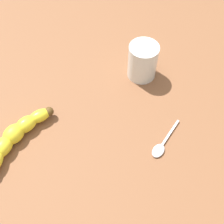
% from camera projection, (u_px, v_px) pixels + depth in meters
% --- Properties ---
extents(wooden_tabletop, '(1.20, 1.20, 0.03)m').
position_uv_depth(wooden_tabletop, '(87.00, 116.00, 0.69)').
color(wooden_tabletop, brown).
rests_on(wooden_tabletop, ground).
extents(banana, '(0.13, 0.17, 0.04)m').
position_uv_depth(banana, '(16.00, 136.00, 0.62)').
color(banana, yellow).
rests_on(banana, wooden_tabletop).
extents(smoothie_glass, '(0.07, 0.07, 0.09)m').
position_uv_depth(smoothie_glass, '(143.00, 62.00, 0.71)').
color(smoothie_glass, silver).
rests_on(smoothie_glass, wooden_tabletop).
extents(teaspoon, '(0.08, 0.10, 0.01)m').
position_uv_depth(teaspoon, '(160.00, 148.00, 0.62)').
color(teaspoon, silver).
rests_on(teaspoon, wooden_tabletop).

